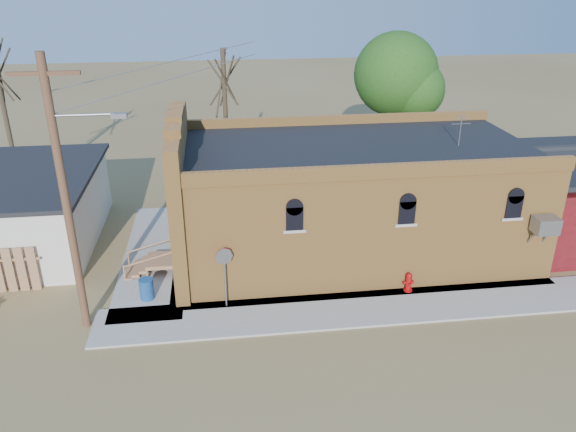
{
  "coord_description": "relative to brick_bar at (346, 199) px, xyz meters",
  "views": [
    {
      "loc": [
        -3.5,
        -15.41,
        11.12
      ],
      "look_at": [
        -0.96,
        3.99,
        2.4
      ],
      "focal_mm": 35.0,
      "sensor_mm": 36.0,
      "label": 1
    }
  ],
  "objects": [
    {
      "name": "ground",
      "position": [
        -1.64,
        -5.49,
        -2.34
      ],
      "size": [
        120.0,
        120.0,
        0.0
      ],
      "primitive_type": "plane",
      "color": "brown",
      "rests_on": "ground"
    },
    {
      "name": "sidewalk_south",
      "position": [
        -0.14,
        -4.59,
        -2.3
      ],
      "size": [
        19.0,
        2.2,
        0.08
      ],
      "primitive_type": "cube",
      "color": "#9E9991",
      "rests_on": "ground"
    },
    {
      "name": "sidewalk_west",
      "position": [
        -7.94,
        0.51,
        -2.3
      ],
      "size": [
        2.6,
        10.0,
        0.08
      ],
      "primitive_type": "cube",
      "color": "#9E9991",
      "rests_on": "ground"
    },
    {
      "name": "brick_bar",
      "position": [
        0.0,
        0.0,
        0.0
      ],
      "size": [
        16.4,
        7.97,
        6.3
      ],
      "color": "#CC8A3E",
      "rests_on": "ground"
    },
    {
      "name": "red_shed",
      "position": [
        9.86,
        0.01,
        -0.07
      ],
      "size": [
        5.4,
        6.4,
        4.3
      ],
      "color": "#500D11",
      "rests_on": "ground"
    },
    {
      "name": "utility_pole",
      "position": [
        -9.79,
        -4.29,
        2.43
      ],
      "size": [
        3.12,
        0.26,
        9.0
      ],
      "color": "#523621",
      "rests_on": "ground"
    },
    {
      "name": "tree_bare_near",
      "position": [
        -4.64,
        7.51,
        3.62
      ],
      "size": [
        2.8,
        2.8,
        7.65
      ],
      "color": "#483E29",
      "rests_on": "ground"
    },
    {
      "name": "tree_leafy",
      "position": [
        4.36,
        8.01,
        3.59
      ],
      "size": [
        4.4,
        4.4,
        8.15
      ],
      "color": "#483E29",
      "rests_on": "ground"
    },
    {
      "name": "fire_hydrant",
      "position": [
        1.61,
        -3.7,
        -1.89
      ],
      "size": [
        0.42,
        0.38,
        0.76
      ],
      "rotation": [
        0.0,
        0.0,
        0.05
      ],
      "color": "#9D0909",
      "rests_on": "sidewalk_south"
    },
    {
      "name": "stop_sign",
      "position": [
        -5.12,
        -3.84,
        -0.49
      ],
      "size": [
        0.61,
        0.21,
        2.3
      ],
      "rotation": [
        0.0,
        0.0,
        -0.15
      ],
      "color": "gray",
      "rests_on": "sidewalk_south"
    },
    {
      "name": "trash_barrel",
      "position": [
        -7.95,
        -2.97,
        -1.87
      ],
      "size": [
        0.67,
        0.67,
        0.79
      ],
      "primitive_type": "cylinder",
      "rotation": [
        0.0,
        0.0,
        -0.42
      ],
      "color": "navy",
      "rests_on": "sidewalk_west"
    }
  ]
}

